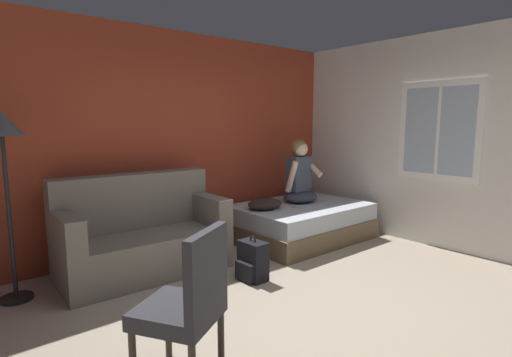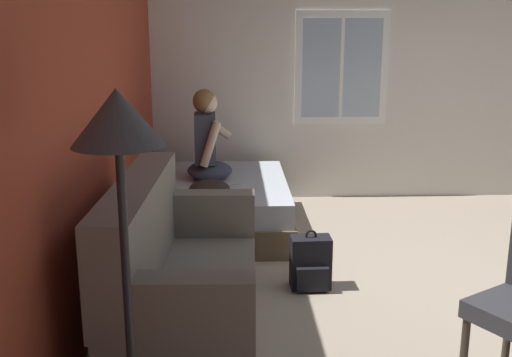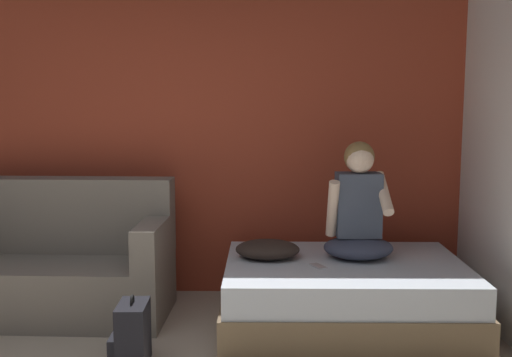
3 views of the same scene
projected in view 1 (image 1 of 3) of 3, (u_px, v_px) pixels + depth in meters
The scene contains 11 objects.
ground_plane at pixel (325, 321), 3.23m from camera, with size 40.00×40.00×0.00m, color tan.
wall_back_accent at pixel (168, 142), 5.01m from camera, with size 10.17×0.16×2.70m, color #993823.
wall_side_with_window at pixel (474, 143), 4.74m from camera, with size 0.19×6.42×2.70m.
bed at pixel (300, 222), 5.48m from camera, with size 1.79×1.30×0.48m.
couch at pixel (142, 236), 4.24m from camera, with size 1.73×0.88×1.04m.
side_chair at pixel (188, 301), 2.39m from camera, with size 0.63×0.63×0.98m.
person_seated at pixel (300, 177), 5.56m from camera, with size 0.54×0.46×0.88m.
backpack at pixel (252, 261), 4.05m from camera, with size 0.24×0.31×0.46m.
throw_pillow at pixel (265, 204), 5.14m from camera, with size 0.48×0.36×0.14m, color #2D231E.
cell_phone at pixel (297, 208), 5.21m from camera, with size 0.07×0.14×0.01m, color #B7B7BC.
floor_lamp at pixel (3, 142), 3.41m from camera, with size 0.36×0.36×1.70m.
Camera 1 is at (-2.38, -1.97, 1.60)m, focal length 28.00 mm.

